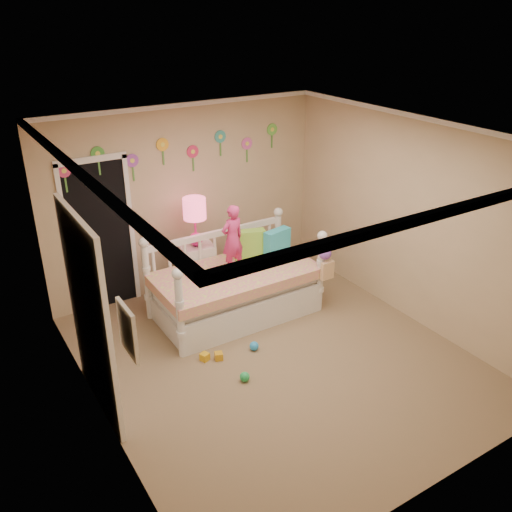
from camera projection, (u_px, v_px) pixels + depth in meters
floor at (276, 358)px, 6.37m from camera, size 4.00×4.50×0.01m
ceiling at (280, 136)px, 5.27m from camera, size 4.00×4.50×0.01m
back_wall at (187, 198)px, 7.55m from camera, size 4.00×0.01×2.60m
left_wall at (92, 308)px, 4.86m from camera, size 0.01×4.50×2.60m
right_wall at (411, 221)px, 6.78m from camera, size 0.01×4.50×2.60m
crown_molding at (280, 139)px, 5.28m from camera, size 4.00×4.50×0.06m
daybed at (235, 275)px, 7.04m from camera, size 2.12×1.15×1.15m
pillow_turquoise at (277, 243)px, 7.30m from camera, size 0.40×0.21×0.39m
pillow_lime at (250, 244)px, 7.27m from camera, size 0.44×0.27×0.39m
child at (232, 239)px, 6.81m from camera, size 0.35×0.26×0.89m
nightstand at (198, 270)px, 7.58m from camera, size 0.50×0.41×0.76m
table_lamp at (195, 215)px, 7.23m from camera, size 0.31×0.31×0.68m
closet_doorway at (100, 235)px, 7.05m from camera, size 0.90×0.04×2.07m
flower_decals at (178, 154)px, 7.22m from camera, size 3.40×0.02×0.50m
mirror_closet at (90, 316)px, 5.22m from camera, size 0.07×1.30×2.10m
wall_picture at (128, 330)px, 4.08m from camera, size 0.05×0.34×0.42m
hanging_bag at (326, 265)px, 7.02m from camera, size 0.20×0.16×0.36m
toy_scatter at (233, 350)px, 6.41m from camera, size 1.11×1.46×0.11m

